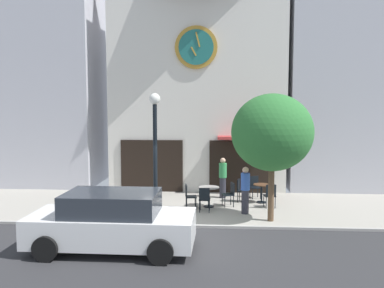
% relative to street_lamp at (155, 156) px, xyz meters
% --- Properties ---
extents(ground_plane, '(28.10, 11.21, 0.13)m').
position_rel_street_lamp_xyz_m(ground_plane, '(0.82, -1.05, -2.16)').
color(ground_plane, '#9E998E').
extents(clock_building, '(7.89, 4.31, 11.10)m').
position_rel_street_lamp_xyz_m(clock_building, '(1.09, 6.01, 3.61)').
color(clock_building, silver).
rests_on(clock_building, ground_plane).
extents(neighbor_building_left, '(5.22, 4.66, 13.23)m').
position_rel_street_lamp_xyz_m(neighbor_building_left, '(-6.40, 6.89, 4.48)').
color(neighbor_building_left, '#B2B2BC').
rests_on(neighbor_building_left, ground_plane).
extents(neighbor_building_right, '(6.80, 3.55, 14.78)m').
position_rel_street_lamp_xyz_m(neighbor_building_right, '(8.63, 6.33, 5.25)').
color(neighbor_building_right, '#B2B2BC').
rests_on(neighbor_building_right, ground_plane).
extents(street_lamp, '(0.36, 0.36, 4.21)m').
position_rel_street_lamp_xyz_m(street_lamp, '(0.00, 0.00, 0.00)').
color(street_lamp, black).
rests_on(street_lamp, ground_plane).
extents(street_tree, '(2.66, 2.40, 4.20)m').
position_rel_street_lamp_xyz_m(street_tree, '(3.82, 0.15, 0.79)').
color(street_tree, brown).
rests_on(street_tree, ground_plane).
extents(cafe_table_center_right, '(0.76, 0.76, 0.74)m').
position_rel_street_lamp_xyz_m(cafe_table_center_right, '(-0.71, 1.43, -1.59)').
color(cafe_table_center_right, black).
rests_on(cafe_table_center_right, ground_plane).
extents(cafe_table_near_curb, '(0.78, 0.78, 0.76)m').
position_rel_street_lamp_xyz_m(cafe_table_near_curb, '(1.73, 1.88, -1.58)').
color(cafe_table_near_curb, black).
rests_on(cafe_table_near_curb, ground_plane).
extents(cafe_table_center_left, '(0.65, 0.65, 0.73)m').
position_rel_street_lamp_xyz_m(cafe_table_center_left, '(3.78, 2.69, -1.64)').
color(cafe_table_center_left, black).
rests_on(cafe_table_center_left, ground_plane).
extents(cafe_chair_left_end, '(0.46, 0.46, 0.90)m').
position_rel_street_lamp_xyz_m(cafe_chair_left_end, '(0.99, 1.57, -1.61)').
color(cafe_chair_left_end, black).
rests_on(cafe_chair_left_end, ground_plane).
extents(cafe_chair_facing_wall, '(0.49, 0.49, 0.90)m').
position_rel_street_lamp_xyz_m(cafe_chair_facing_wall, '(3.58, 3.52, -1.61)').
color(cafe_chair_facing_wall, black).
rests_on(cafe_chair_facing_wall, ground_plane).
extents(cafe_chair_outer, '(0.49, 0.49, 0.90)m').
position_rel_street_lamp_xyz_m(cafe_chair_outer, '(2.97, 2.80, -1.61)').
color(cafe_chair_outer, black).
rests_on(cafe_chair_outer, ground_plane).
extents(cafe_chair_under_awning, '(0.46, 0.46, 0.90)m').
position_rel_street_lamp_xyz_m(cafe_chair_under_awning, '(4.01, 1.87, -1.61)').
color(cafe_chair_under_awning, black).
rests_on(cafe_chair_under_awning, ground_plane).
extents(cafe_chair_curbside, '(0.41, 0.41, 0.90)m').
position_rel_street_lamp_xyz_m(cafe_chair_curbside, '(1.59, 1.10, -1.61)').
color(cafe_chair_curbside, black).
rests_on(cafe_chair_curbside, ground_plane).
extents(cafe_chair_near_tree, '(0.50, 0.50, 0.90)m').
position_rel_street_lamp_xyz_m(cafe_chair_near_tree, '(2.52, 2.05, -1.61)').
color(cafe_chair_near_tree, black).
rests_on(cafe_chair_near_tree, ground_plane).
extents(pedestrian_green, '(0.43, 0.43, 1.67)m').
position_rel_street_lamp_xyz_m(pedestrian_green, '(2.26, 3.44, -1.28)').
color(pedestrian_green, '#2D2D38').
rests_on(pedestrian_green, ground_plane).
extents(pedestrian_blue, '(0.35, 0.35, 1.67)m').
position_rel_street_lamp_xyz_m(pedestrian_blue, '(3.03, 1.01, -1.28)').
color(pedestrian_blue, '#2D2D38').
rests_on(pedestrian_blue, ground_plane).
extents(parked_car_white, '(4.31, 2.05, 1.55)m').
position_rel_street_lamp_xyz_m(parked_car_white, '(-0.69, -2.87, -1.38)').
color(parked_car_white, white).
rests_on(parked_car_white, ground_plane).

